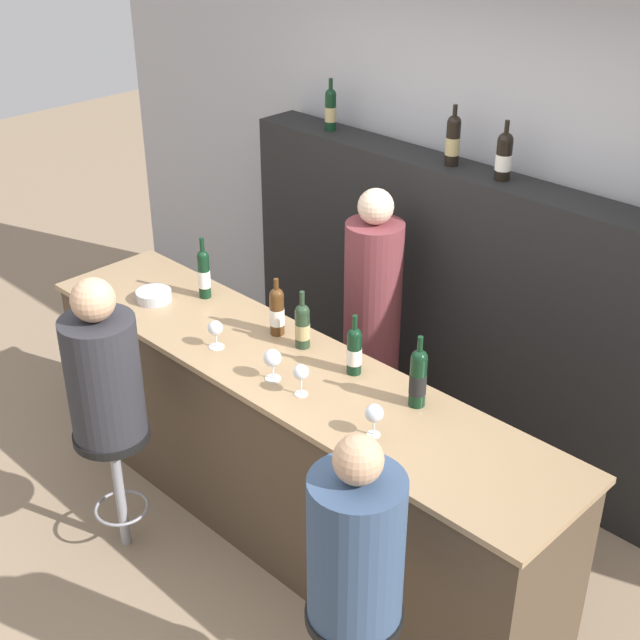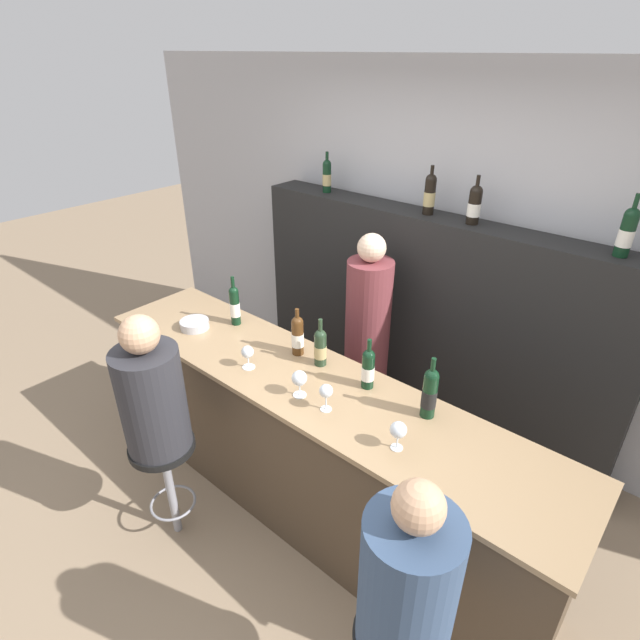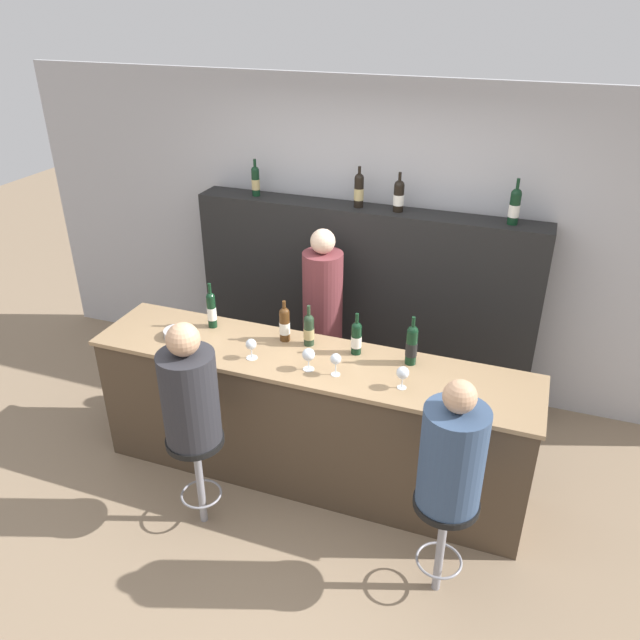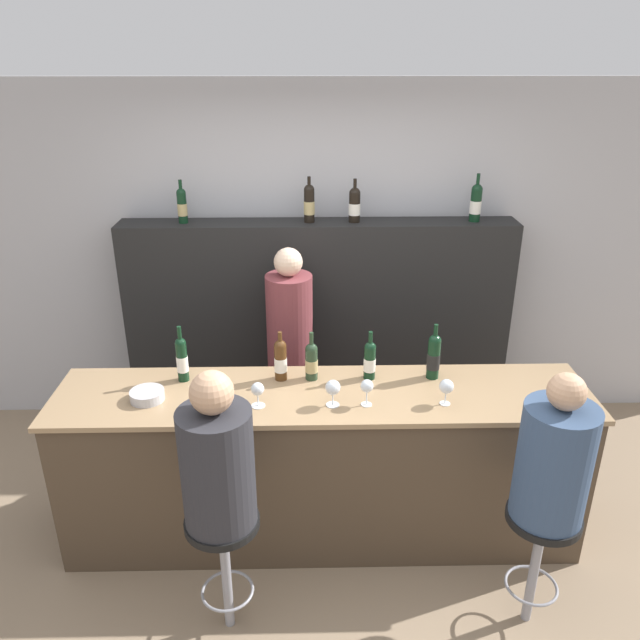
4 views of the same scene
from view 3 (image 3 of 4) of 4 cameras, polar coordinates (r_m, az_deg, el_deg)
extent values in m
plane|color=#8C755B|center=(4.54, -2.37, -16.20)|extent=(16.00, 16.00, 0.00)
cube|color=#B2B2B7|center=(5.30, 4.80, 7.35)|extent=(6.40, 0.05, 2.60)
cube|color=#473828|center=(4.43, -0.99, -9.15)|extent=(2.99, 0.61, 0.97)
cube|color=#997A56|center=(4.15, -1.04, -3.66)|extent=(3.03, 0.65, 0.03)
cube|color=black|center=(5.29, 3.93, 1.70)|extent=(2.84, 0.28, 1.64)
cylinder|color=black|center=(4.53, -9.87, 0.73)|extent=(0.06, 0.06, 0.24)
cylinder|color=white|center=(4.54, -9.86, 0.60)|extent=(0.07, 0.07, 0.10)
sphere|color=black|center=(4.48, -9.99, 2.09)|extent=(0.06, 0.06, 0.06)
cylinder|color=black|center=(4.45, -10.06, 2.76)|extent=(0.02, 0.02, 0.09)
cylinder|color=#4C2D14|center=(4.30, -3.25, -0.59)|extent=(0.07, 0.07, 0.21)
cylinder|color=white|center=(4.31, -3.24, -0.72)|extent=(0.07, 0.07, 0.09)
sphere|color=#4C2D14|center=(4.25, -3.29, 0.68)|extent=(0.07, 0.07, 0.07)
cylinder|color=#4C2D14|center=(4.23, -3.31, 1.29)|extent=(0.02, 0.02, 0.07)
cylinder|color=#233823|center=(4.25, -1.02, -1.12)|extent=(0.07, 0.07, 0.19)
cylinder|color=tan|center=(4.25, -1.02, -1.23)|extent=(0.07, 0.07, 0.08)
sphere|color=#233823|center=(4.20, -1.03, 0.02)|extent=(0.07, 0.07, 0.07)
cylinder|color=#233823|center=(4.18, -1.04, 0.75)|extent=(0.02, 0.02, 0.09)
cylinder|color=black|center=(4.15, 3.34, -1.86)|extent=(0.07, 0.07, 0.20)
cylinder|color=white|center=(4.16, 3.34, -1.98)|extent=(0.07, 0.07, 0.08)
sphere|color=black|center=(4.10, 3.38, -0.65)|extent=(0.07, 0.07, 0.07)
cylinder|color=black|center=(4.08, 3.40, 0.05)|extent=(0.02, 0.02, 0.09)
cylinder|color=black|center=(4.07, 8.36, -2.50)|extent=(0.07, 0.07, 0.24)
cylinder|color=black|center=(4.08, 8.35, -2.64)|extent=(0.08, 0.08, 0.10)
sphere|color=black|center=(4.01, 8.47, -1.04)|extent=(0.07, 0.07, 0.07)
cylinder|color=black|center=(3.98, 8.53, -0.30)|extent=(0.02, 0.02, 0.09)
cylinder|color=black|center=(5.28, -5.90, 12.35)|extent=(0.07, 0.07, 0.21)
cylinder|color=tan|center=(5.28, -5.90, 12.24)|extent=(0.07, 0.07, 0.08)
sphere|color=black|center=(5.25, -5.96, 13.45)|extent=(0.07, 0.07, 0.07)
cylinder|color=black|center=(5.24, -5.99, 14.01)|extent=(0.02, 0.02, 0.08)
cylinder|color=black|center=(4.96, 3.57, 11.54)|extent=(0.07, 0.07, 0.23)
cylinder|color=tan|center=(4.97, 3.57, 11.41)|extent=(0.08, 0.08, 0.09)
sphere|color=black|center=(4.93, 3.61, 12.82)|extent=(0.07, 0.07, 0.07)
cylinder|color=black|center=(4.92, 3.63, 13.41)|extent=(0.02, 0.02, 0.08)
cylinder|color=black|center=(4.89, 7.20, 10.97)|extent=(0.08, 0.08, 0.20)
cylinder|color=white|center=(4.89, 7.19, 10.85)|extent=(0.08, 0.08, 0.08)
sphere|color=black|center=(4.86, 7.27, 12.11)|extent=(0.08, 0.08, 0.08)
cylinder|color=black|center=(4.85, 7.31, 12.78)|extent=(0.02, 0.02, 0.08)
cylinder|color=black|center=(4.78, 17.33, 9.66)|extent=(0.08, 0.08, 0.23)
cylinder|color=white|center=(4.78, 17.31, 9.53)|extent=(0.08, 0.08, 0.09)
sphere|color=black|center=(4.75, 17.53, 10.94)|extent=(0.08, 0.08, 0.08)
cylinder|color=black|center=(4.73, 17.64, 11.67)|extent=(0.02, 0.02, 0.10)
cylinder|color=silver|center=(4.17, -6.25, -3.45)|extent=(0.08, 0.08, 0.00)
cylinder|color=silver|center=(4.15, -6.28, -3.01)|extent=(0.01, 0.01, 0.07)
sphere|color=silver|center=(4.11, -6.32, -2.21)|extent=(0.07, 0.07, 0.07)
cylinder|color=silver|center=(4.02, -1.05, -4.50)|extent=(0.07, 0.07, 0.00)
cylinder|color=silver|center=(4.01, -1.05, -4.06)|extent=(0.01, 0.01, 0.07)
sphere|color=silver|center=(3.97, -1.06, -3.18)|extent=(0.08, 0.08, 0.08)
cylinder|color=silver|center=(3.97, 1.43, -4.99)|extent=(0.06, 0.06, 0.00)
cylinder|color=silver|center=(3.95, 1.44, -4.47)|extent=(0.01, 0.01, 0.08)
sphere|color=silver|center=(3.91, 1.45, -3.57)|extent=(0.07, 0.07, 0.07)
cylinder|color=silver|center=(3.88, 7.48, -6.14)|extent=(0.06, 0.06, 0.00)
cylinder|color=silver|center=(3.86, 7.51, -5.69)|extent=(0.01, 0.01, 0.07)
sphere|color=silver|center=(3.82, 7.58, -4.81)|extent=(0.08, 0.08, 0.08)
cylinder|color=#B7B7BC|center=(4.49, -12.91, -1.19)|extent=(0.19, 0.19, 0.06)
cylinder|color=gray|center=(4.25, -10.91, -14.37)|extent=(0.05, 0.05, 0.66)
torus|color=gray|center=(4.32, -10.79, -15.34)|extent=(0.27, 0.27, 0.02)
cylinder|color=black|center=(4.03, -11.36, -10.69)|extent=(0.37, 0.37, 0.04)
cylinder|color=#28282D|center=(3.84, -11.81, -6.95)|extent=(0.35, 0.35, 0.60)
sphere|color=tan|center=(3.63, -12.42, -1.75)|extent=(0.20, 0.20, 0.20)
cylinder|color=gray|center=(3.87, 10.96, -19.79)|extent=(0.05, 0.05, 0.66)
torus|color=gray|center=(3.94, 10.82, -20.76)|extent=(0.27, 0.27, 0.02)
cylinder|color=black|center=(3.62, 11.47, -16.06)|extent=(0.37, 0.37, 0.04)
cylinder|color=#334766|center=(3.41, 11.98, -12.19)|extent=(0.35, 0.35, 0.60)
sphere|color=tan|center=(3.17, 12.67, -6.84)|extent=(0.17, 0.17, 0.17)
cylinder|color=brown|center=(5.04, 0.24, -1.25)|extent=(0.32, 0.32, 1.40)
sphere|color=beige|center=(4.70, 0.26, 7.21)|extent=(0.19, 0.19, 0.19)
camera|label=1|loc=(1.59, 78.76, 7.08)|focal=50.00mm
camera|label=2|loc=(1.71, 27.45, 6.63)|focal=28.00mm
camera|label=4|loc=(1.44, -56.28, -0.09)|focal=35.00mm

